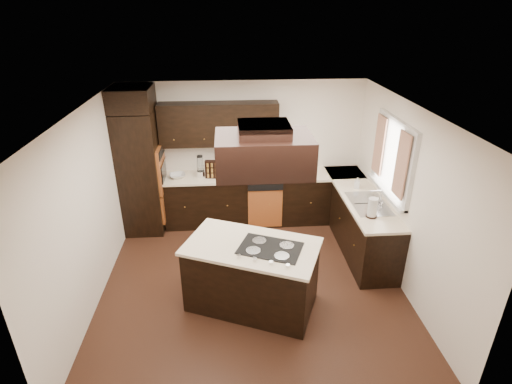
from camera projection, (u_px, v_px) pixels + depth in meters
floor at (252, 282)px, 5.80m from camera, size 4.20×4.20×0.02m
ceiling at (251, 110)px, 4.72m from camera, size 4.20×4.20×0.02m
wall_back at (244, 151)px, 7.16m from camera, size 4.20×0.02×2.50m
wall_front at (268, 319)px, 3.35m from camera, size 4.20×0.02×2.50m
wall_left at (88, 210)px, 5.12m from camera, size 0.02×4.20×2.50m
wall_right at (407, 200)px, 5.40m from camera, size 0.02×4.20×2.50m
oven_column at (141, 172)px, 6.76m from camera, size 0.65×0.75×2.12m
wall_oven_face at (162, 169)px, 6.75m from camera, size 0.05×0.62×0.78m
base_cabinets_back at (248, 199)px, 7.23m from camera, size 2.93×0.60×0.88m
base_cabinets_right at (358, 220)px, 6.53m from camera, size 0.60×2.40×0.88m
countertop_back at (247, 176)px, 7.02m from camera, size 2.93×0.63×0.04m
countertop_right at (360, 195)px, 6.34m from camera, size 0.63×2.40×0.04m
upper_cabinets at (219, 124)px, 6.73m from camera, size 2.00×0.34×0.72m
dishwasher_front at (265, 208)px, 7.00m from camera, size 0.60×0.05×0.72m
window_frame at (393, 158)px, 5.72m from camera, size 0.06×1.32×1.12m
window_pane at (395, 158)px, 5.72m from camera, size 0.00×1.20×1.00m
curtain_left at (401, 165)px, 5.31m from camera, size 0.02×0.34×0.90m
curtain_right at (379, 145)px, 6.07m from camera, size 0.02×0.34×0.90m
sink_rim at (369, 203)px, 6.01m from camera, size 0.52×0.84×0.01m
island at (252, 276)px, 5.19m from camera, size 1.80×1.41×0.88m
island_top at (252, 247)px, 4.99m from camera, size 1.88×1.49×0.04m
cooktop at (270, 248)px, 4.91m from camera, size 0.89×0.75×0.01m
range_hood at (264, 154)px, 4.38m from camera, size 1.05×0.72×0.42m
hood_duct at (264, 129)px, 4.26m from camera, size 0.55×0.50×0.13m
blender_base at (201, 174)px, 6.94m from camera, size 0.15×0.15×0.10m
blender_pitcher at (200, 164)px, 6.86m from camera, size 0.13×0.13×0.26m
spice_rack at (216, 169)px, 6.84m from camera, size 0.38×0.15×0.31m
mixing_bowl at (178, 176)px, 6.90m from camera, size 0.32×0.32×0.07m
soap_bottle at (357, 183)px, 6.48m from camera, size 0.11×0.11×0.19m
paper_towel at (372, 208)px, 5.58m from camera, size 0.14×0.14×0.29m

